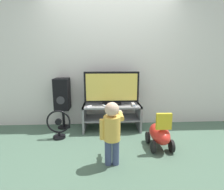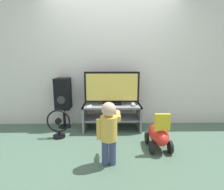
{
  "view_description": "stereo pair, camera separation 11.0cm",
  "coord_description": "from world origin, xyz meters",
  "px_view_note": "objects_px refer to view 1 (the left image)",
  "views": [
    {
      "loc": [
        -0.17,
        -2.92,
        1.29
      ],
      "look_at": [
        0.0,
        0.15,
        0.68
      ],
      "focal_mm": 28.0,
      "sensor_mm": 36.0,
      "label": 1
    },
    {
      "loc": [
        -0.06,
        -2.92,
        1.29
      ],
      "look_at": [
        0.0,
        0.15,
        0.68
      ],
      "focal_mm": 28.0,
      "sensor_mm": 36.0,
      "label": 2
    }
  ],
  "objects_px": {
    "child": "(112,128)",
    "ride_on_toy": "(160,134)",
    "remote_primary": "(89,106)",
    "remote_secondary": "(104,106)",
    "television": "(112,88)",
    "game_console": "(133,104)",
    "floor_fan": "(59,126)",
    "speaker_tower": "(62,95)"
  },
  "relations": [
    {
      "from": "remote_primary",
      "to": "remote_secondary",
      "type": "bearing_deg",
      "value": 6.22
    },
    {
      "from": "speaker_tower",
      "to": "television",
      "type": "bearing_deg",
      "value": -5.67
    },
    {
      "from": "remote_primary",
      "to": "floor_fan",
      "type": "xyz_separation_m",
      "value": [
        -0.5,
        -0.21,
        -0.27
      ]
    },
    {
      "from": "television",
      "to": "speaker_tower",
      "type": "height_order",
      "value": "television"
    },
    {
      "from": "remote_secondary",
      "to": "ride_on_toy",
      "type": "xyz_separation_m",
      "value": [
        0.81,
        -0.64,
        -0.28
      ]
    },
    {
      "from": "television",
      "to": "speaker_tower",
      "type": "relative_size",
      "value": 1.05
    },
    {
      "from": "child",
      "to": "ride_on_toy",
      "type": "bearing_deg",
      "value": 28.11
    },
    {
      "from": "remote_primary",
      "to": "speaker_tower",
      "type": "height_order",
      "value": "speaker_tower"
    },
    {
      "from": "speaker_tower",
      "to": "floor_fan",
      "type": "distance_m",
      "value": 0.64
    },
    {
      "from": "ride_on_toy",
      "to": "remote_primary",
      "type": "bearing_deg",
      "value": 150.63
    },
    {
      "from": "television",
      "to": "ride_on_toy",
      "type": "relative_size",
      "value": 1.75
    },
    {
      "from": "remote_primary",
      "to": "ride_on_toy",
      "type": "distance_m",
      "value": 1.28
    },
    {
      "from": "remote_secondary",
      "to": "television",
      "type": "bearing_deg",
      "value": 46.85
    },
    {
      "from": "game_console",
      "to": "ride_on_toy",
      "type": "relative_size",
      "value": 0.33
    },
    {
      "from": "child",
      "to": "speaker_tower",
      "type": "xyz_separation_m",
      "value": [
        -0.87,
        1.27,
        0.17
      ]
    },
    {
      "from": "child",
      "to": "speaker_tower",
      "type": "relative_size",
      "value": 0.84
    },
    {
      "from": "remote_primary",
      "to": "child",
      "type": "xyz_separation_m",
      "value": [
        0.36,
        -1.0,
        -0.02
      ]
    },
    {
      "from": "floor_fan",
      "to": "game_console",
      "type": "bearing_deg",
      "value": 10.8
    },
    {
      "from": "child",
      "to": "ride_on_toy",
      "type": "distance_m",
      "value": 0.87
    },
    {
      "from": "television",
      "to": "floor_fan",
      "type": "distance_m",
      "value": 1.13
    },
    {
      "from": "speaker_tower",
      "to": "floor_fan",
      "type": "xyz_separation_m",
      "value": [
        0.02,
        -0.48,
        -0.43
      ]
    },
    {
      "from": "child",
      "to": "ride_on_toy",
      "type": "height_order",
      "value": "child"
    },
    {
      "from": "television",
      "to": "remote_primary",
      "type": "bearing_deg",
      "value": -156.48
    },
    {
      "from": "television",
      "to": "game_console",
      "type": "height_order",
      "value": "television"
    },
    {
      "from": "floor_fan",
      "to": "remote_secondary",
      "type": "bearing_deg",
      "value": 17.03
    },
    {
      "from": "child",
      "to": "speaker_tower",
      "type": "height_order",
      "value": "speaker_tower"
    },
    {
      "from": "remote_secondary",
      "to": "speaker_tower",
      "type": "distance_m",
      "value": 0.84
    },
    {
      "from": "speaker_tower",
      "to": "ride_on_toy",
      "type": "height_order",
      "value": "speaker_tower"
    },
    {
      "from": "speaker_tower",
      "to": "child",
      "type": "bearing_deg",
      "value": -55.52
    },
    {
      "from": "television",
      "to": "remote_secondary",
      "type": "distance_m",
      "value": 0.35
    },
    {
      "from": "remote_primary",
      "to": "speaker_tower",
      "type": "bearing_deg",
      "value": 152.36
    },
    {
      "from": "remote_primary",
      "to": "child",
      "type": "relative_size",
      "value": 0.16
    },
    {
      "from": "child",
      "to": "remote_secondary",
      "type": "bearing_deg",
      "value": 94.68
    },
    {
      "from": "television",
      "to": "remote_primary",
      "type": "relative_size",
      "value": 7.89
    },
    {
      "from": "floor_fan",
      "to": "ride_on_toy",
      "type": "bearing_deg",
      "value": -14.39
    },
    {
      "from": "remote_secondary",
      "to": "child",
      "type": "distance_m",
      "value": 1.03
    },
    {
      "from": "television",
      "to": "game_console",
      "type": "distance_m",
      "value": 0.49
    },
    {
      "from": "television",
      "to": "floor_fan",
      "type": "relative_size",
      "value": 2.07
    },
    {
      "from": "remote_secondary",
      "to": "child",
      "type": "height_order",
      "value": "child"
    },
    {
      "from": "television",
      "to": "remote_secondary",
      "type": "bearing_deg",
      "value": -133.15
    },
    {
      "from": "remote_primary",
      "to": "ride_on_toy",
      "type": "bearing_deg",
      "value": -29.37
    },
    {
      "from": "game_console",
      "to": "floor_fan",
      "type": "xyz_separation_m",
      "value": [
        -1.29,
        -0.25,
        -0.29
      ]
    }
  ]
}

